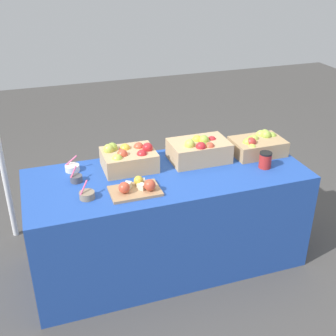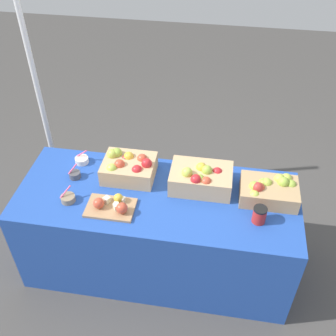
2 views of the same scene
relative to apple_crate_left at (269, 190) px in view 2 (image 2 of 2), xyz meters
name	(u,v)px [view 2 (image 2 of 2)]	position (x,y,z in m)	size (l,w,h in m)	color
ground_plane	(159,262)	(-0.73, -0.09, -0.81)	(10.00, 10.00, 0.00)	#474442
table	(158,231)	(-0.73, -0.09, -0.44)	(1.90, 0.76, 0.74)	#234CAD
apple_crate_left	(269,190)	(0.00, 0.00, 0.00)	(0.37, 0.26, 0.16)	tan
apple_crate_middle	(201,178)	(-0.45, 0.03, 0.01)	(0.41, 0.28, 0.19)	tan
apple_crate_right	(129,167)	(-0.96, 0.07, 0.01)	(0.36, 0.28, 0.18)	tan
cutting_board_front	(112,206)	(-0.99, -0.27, -0.04)	(0.31, 0.21, 0.09)	tan
sample_bowl_near	(75,175)	(-1.33, -0.01, -0.05)	(0.08, 0.09, 0.10)	#4C4C51
sample_bowl_mid	(68,198)	(-1.30, -0.24, -0.05)	(0.10, 0.10, 0.10)	gray
sample_bowl_far	(82,160)	(-1.34, 0.15, -0.05)	(0.10, 0.10, 0.10)	silver
coffee_cup	(259,215)	(-0.06, -0.22, -0.01)	(0.09, 0.09, 0.11)	red
tent_pole	(36,84)	(-1.81, 0.62, 0.28)	(0.04, 0.04, 2.19)	white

